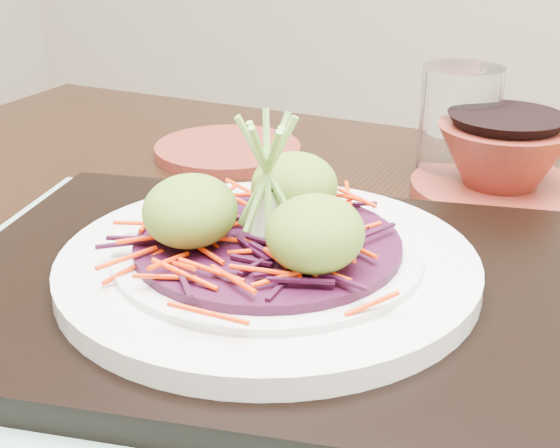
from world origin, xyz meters
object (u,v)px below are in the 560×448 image
at_px(serving_tray, 268,288).
at_px(terracotta_bowl_set, 501,165).
at_px(water_glass, 459,123).
at_px(white_plate, 268,263).
at_px(dining_table, 336,375).
at_px(terracotta_side_plate, 228,150).

distance_m(serving_tray, terracotta_bowl_set, 0.30).
distance_m(water_glass, terracotta_bowl_set, 0.07).
relative_size(serving_tray, white_plate, 1.54).
distance_m(dining_table, terracotta_bowl_set, 0.26).
xyz_separation_m(serving_tray, white_plate, (0.00, 0.00, 0.02)).
height_order(dining_table, serving_tray, serving_tray).
distance_m(white_plate, water_glass, 0.32).
height_order(white_plate, terracotta_side_plate, white_plate).
xyz_separation_m(white_plate, terracotta_bowl_set, (0.11, 0.28, -0.00)).
height_order(white_plate, terracotta_bowl_set, terracotta_bowl_set).
relative_size(dining_table, white_plate, 4.15).
bearing_deg(terracotta_side_plate, water_glass, 7.88).
height_order(dining_table, terracotta_bowl_set, terracotta_bowl_set).
xyz_separation_m(dining_table, water_glass, (0.03, 0.24, 0.15)).
xyz_separation_m(serving_tray, water_glass, (0.06, 0.32, 0.04)).
relative_size(dining_table, water_glass, 10.69).
bearing_deg(terracotta_bowl_set, dining_table, -112.10).
height_order(dining_table, terracotta_side_plate, terracotta_side_plate).
bearing_deg(serving_tray, white_plate, 78.72).
bearing_deg(terracotta_bowl_set, terracotta_side_plate, 179.32).
height_order(serving_tray, water_glass, water_glass).
bearing_deg(terracotta_side_plate, terracotta_bowl_set, -0.68).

